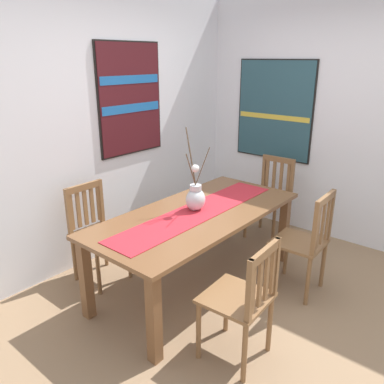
{
  "coord_description": "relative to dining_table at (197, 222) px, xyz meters",
  "views": [
    {
      "loc": [
        -2.41,
        -1.31,
        2.0
      ],
      "look_at": [
        -0.03,
        0.69,
        0.91
      ],
      "focal_mm": 36.13,
      "sensor_mm": 36.0,
      "label": 1
    }
  ],
  "objects": [
    {
      "name": "ground_plane",
      "position": [
        -0.01,
        -0.65,
        -0.65
      ],
      "size": [
        6.4,
        6.4,
        0.03
      ],
      "primitive_type": "cube",
      "color": "#8E7051"
    },
    {
      "name": "wall_back",
      "position": [
        -0.01,
        1.21,
        0.72
      ],
      "size": [
        6.4,
        0.12,
        2.7
      ],
      "primitive_type": "cube",
      "color": "silver",
      "rests_on": "ground_plane"
    },
    {
      "name": "wall_side",
      "position": [
        1.85,
        -0.65,
        0.72
      ],
      "size": [
        0.12,
        6.4,
        2.7
      ],
      "primitive_type": "cube",
      "color": "silver",
      "rests_on": "ground_plane"
    },
    {
      "name": "dining_table",
      "position": [
        0.0,
        0.0,
        0.0
      ],
      "size": [
        2.01,
        0.92,
        0.73
      ],
      "color": "brown",
      "rests_on": "ground_plane"
    },
    {
      "name": "table_runner",
      "position": [
        -0.0,
        0.0,
        0.1
      ],
      "size": [
        1.85,
        0.36,
        0.01
      ],
      "primitive_type": "cube",
      "color": "#B7232D",
      "rests_on": "dining_table"
    },
    {
      "name": "centerpiece_vase",
      "position": [
        0.02,
        0.04,
        0.22
      ],
      "size": [
        0.24,
        0.28,
        0.72
      ],
      "color": "silver",
      "rests_on": "dining_table"
    },
    {
      "name": "chair_0",
      "position": [
        -0.5,
        0.81,
        -0.14
      ],
      "size": [
        0.42,
        0.42,
        0.91
      ],
      "color": "brown",
      "rests_on": "ground_plane"
    },
    {
      "name": "chair_1",
      "position": [
        0.53,
        -0.78,
        -0.14
      ],
      "size": [
        0.44,
        0.44,
        0.95
      ],
      "color": "brown",
      "rests_on": "ground_plane"
    },
    {
      "name": "chair_2",
      "position": [
        1.37,
        0.03,
        -0.14
      ],
      "size": [
        0.43,
        0.43,
        0.93
      ],
      "color": "brown",
      "rests_on": "ground_plane"
    },
    {
      "name": "chair_3",
      "position": [
        -0.52,
        -0.82,
        -0.15
      ],
      "size": [
        0.44,
        0.44,
        0.9
      ],
      "color": "brown",
      "rests_on": "ground_plane"
    },
    {
      "name": "painting_on_back_wall",
      "position": [
        0.29,
        1.14,
        0.96
      ],
      "size": [
        0.83,
        0.05,
        1.13
      ],
      "color": "black"
    },
    {
      "name": "painting_on_side_wall",
      "position": [
        1.79,
        0.28,
        0.77
      ],
      "size": [
        0.05,
        0.98,
        1.16
      ],
      "color": "black"
    }
  ]
}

